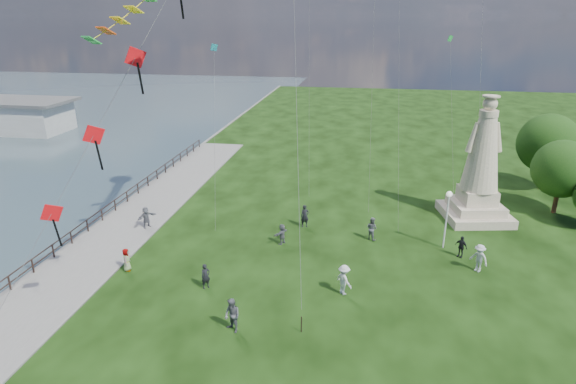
% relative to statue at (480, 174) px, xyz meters
% --- Properties ---
extents(waterfront, '(200.00, 200.00, 1.51)m').
position_rel_statue_xyz_m(waterfront, '(-26.96, -10.38, -3.63)').
color(waterfront, '#374B53').
rests_on(waterfront, ground).
extents(statue, '(5.45, 5.45, 9.44)m').
position_rel_statue_xyz_m(statue, '(0.00, 0.00, 0.00)').
color(statue, tan).
rests_on(statue, ground).
extents(lamppost, '(0.37, 0.37, 4.04)m').
position_rel_statue_xyz_m(lamppost, '(-3.05, -5.62, -0.65)').
color(lamppost, silver).
rests_on(lamppost, ground).
extents(tree_row, '(5.55, 12.66, 6.83)m').
position_rel_statue_xyz_m(tree_row, '(7.03, 5.06, 0.26)').
color(tree_row, '#382314').
rests_on(tree_row, ground).
extents(person_0, '(0.64, 0.64, 1.50)m').
position_rel_statue_xyz_m(person_0, '(-17.19, -13.17, -2.81)').
color(person_0, black).
rests_on(person_0, ground).
extents(person_1, '(1.02, 0.95, 1.80)m').
position_rel_statue_xyz_m(person_1, '(-14.59, -16.84, -2.67)').
color(person_1, '#595960').
rests_on(person_1, ground).
extents(person_2, '(1.23, 1.24, 1.78)m').
position_rel_statue_xyz_m(person_2, '(-9.37, -12.50, -2.68)').
color(person_2, silver).
rests_on(person_2, ground).
extents(person_5, '(1.34, 1.60, 1.60)m').
position_rel_statue_xyz_m(person_5, '(-24.14, -5.97, -2.76)').
color(person_5, '#595960').
rests_on(person_5, ground).
extents(person_6, '(0.73, 0.62, 1.70)m').
position_rel_statue_xyz_m(person_6, '(-12.73, -3.77, -2.71)').
color(person_6, black).
rests_on(person_6, ground).
extents(person_7, '(0.93, 0.88, 1.65)m').
position_rel_statue_xyz_m(person_7, '(-7.84, -5.10, -2.74)').
color(person_7, '#595960').
rests_on(person_7, ground).
extents(person_8, '(1.24, 1.22, 1.78)m').
position_rel_statue_xyz_m(person_8, '(-1.40, -8.58, -2.68)').
color(person_8, silver).
rests_on(person_8, ground).
extents(person_9, '(0.93, 0.90, 1.46)m').
position_rel_statue_xyz_m(person_9, '(-2.14, -6.81, -2.83)').
color(person_9, black).
rests_on(person_9, ground).
extents(person_10, '(0.60, 0.80, 1.46)m').
position_rel_statue_xyz_m(person_10, '(-22.62, -12.02, -2.84)').
color(person_10, '#595960').
rests_on(person_10, ground).
extents(person_11, '(1.14, 1.46, 1.45)m').
position_rel_statue_xyz_m(person_11, '(-13.90, -6.83, -2.84)').
color(person_11, '#595960').
rests_on(person_11, ground).
extents(red_kite_train, '(9.64, 9.35, 20.15)m').
position_rel_statue_xyz_m(red_kite_train, '(-19.49, -14.79, 8.88)').
color(red_kite_train, black).
rests_on(red_kite_train, ground).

